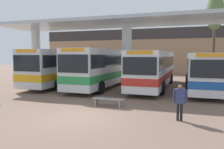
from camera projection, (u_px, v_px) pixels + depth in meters
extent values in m
plane|color=#755B4C|center=(80.00, 117.00, 10.22)|extent=(100.00, 100.00, 0.00)
cube|color=#9E7A5B|center=(155.00, 51.00, 35.93)|extent=(40.00, 0.50, 7.32)
cube|color=#332D2D|center=(155.00, 34.00, 35.69)|extent=(40.00, 0.58, 1.76)
cylinder|color=silver|center=(36.00, 57.00, 21.04)|extent=(0.80, 0.80, 5.51)
cylinder|color=silver|center=(127.00, 57.00, 18.24)|extent=(0.80, 0.80, 5.51)
cube|color=#A8B7C1|center=(127.00, 22.00, 18.00)|extent=(22.99, 5.46, 0.24)
cube|color=silver|center=(65.00, 66.00, 21.70)|extent=(2.62, 11.51, 3.03)
cube|color=black|center=(65.00, 60.00, 21.65)|extent=(2.65, 11.06, 0.97)
cube|color=orange|center=(66.00, 73.00, 21.76)|extent=(2.66, 11.55, 0.55)
cube|color=black|center=(26.00, 63.00, 16.18)|extent=(2.29, 0.09, 1.21)
cube|color=orange|center=(26.00, 51.00, 16.10)|extent=(1.74, 0.07, 0.22)
cylinder|color=black|center=(32.00, 83.00, 18.81)|extent=(0.29, 1.00, 1.00)
cylinder|color=black|center=(57.00, 84.00, 18.06)|extent=(0.29, 1.00, 1.00)
cylinder|color=black|center=(70.00, 76.00, 25.19)|extent=(0.29, 1.00, 1.00)
cylinder|color=black|center=(90.00, 77.00, 24.44)|extent=(0.29, 1.00, 1.00)
cube|color=silver|center=(102.00, 67.00, 19.51)|extent=(2.79, 10.22, 3.07)
cube|color=black|center=(102.00, 60.00, 19.46)|extent=(2.82, 9.82, 0.98)
cube|color=#2D934C|center=(102.00, 74.00, 19.57)|extent=(2.83, 10.26, 0.55)
cube|color=black|center=(72.00, 64.00, 14.68)|extent=(2.30, 0.13, 1.23)
cube|color=orange|center=(72.00, 50.00, 14.60)|extent=(1.75, 0.10, 0.22)
cylinder|color=black|center=(71.00, 86.00, 17.10)|extent=(0.31, 1.02, 1.02)
cylinder|color=black|center=(101.00, 87.00, 16.25)|extent=(0.31, 1.02, 1.02)
cylinder|color=black|center=(101.00, 78.00, 22.66)|extent=(0.31, 1.02, 1.02)
cylinder|color=black|center=(124.00, 79.00, 21.82)|extent=(0.31, 1.02, 1.02)
cube|color=white|center=(154.00, 68.00, 19.65)|extent=(2.80, 12.10, 2.88)
cube|color=black|center=(154.00, 62.00, 19.61)|extent=(2.83, 11.62, 0.92)
cube|color=red|center=(154.00, 75.00, 19.71)|extent=(2.84, 12.14, 0.52)
cube|color=black|center=(139.00, 66.00, 13.96)|extent=(2.23, 0.13, 1.15)
cube|color=orange|center=(139.00, 52.00, 13.89)|extent=(1.69, 0.10, 0.22)
cylinder|color=black|center=(130.00, 86.00, 16.69)|extent=(0.31, 1.03, 1.02)
cylinder|color=black|center=(163.00, 88.00, 15.86)|extent=(0.31, 1.03, 1.02)
cylinder|color=black|center=(148.00, 78.00, 23.27)|extent=(0.31, 1.03, 1.02)
cylinder|color=black|center=(171.00, 79.00, 22.45)|extent=(0.31, 1.03, 1.02)
cube|color=silver|center=(204.00, 70.00, 18.56)|extent=(2.69, 12.08, 2.72)
cube|color=black|center=(204.00, 64.00, 18.51)|extent=(2.73, 11.60, 0.87)
cube|color=#1E519E|center=(203.00, 77.00, 18.61)|extent=(2.73, 12.12, 0.49)
cube|color=black|center=(212.00, 69.00, 12.80)|extent=(2.38, 0.08, 1.09)
cube|color=orange|center=(212.00, 55.00, 12.73)|extent=(1.81, 0.07, 0.22)
cylinder|color=black|center=(187.00, 89.00, 15.54)|extent=(0.29, 0.97, 0.97)
cylinder|color=black|center=(187.00, 79.00, 22.20)|extent=(0.29, 0.97, 0.97)
cylinder|color=black|center=(215.00, 80.00, 21.37)|extent=(0.29, 0.97, 0.97)
cube|color=gray|center=(108.00, 99.00, 12.27)|extent=(1.76, 0.44, 0.04)
cube|color=gray|center=(97.00, 102.00, 12.50)|extent=(0.07, 0.37, 0.42)
cube|color=gray|center=(120.00, 104.00, 12.07)|extent=(0.07, 0.37, 0.42)
cylinder|color=black|center=(178.00, 112.00, 9.60)|extent=(0.12, 0.12, 0.78)
cylinder|color=black|center=(181.00, 112.00, 9.57)|extent=(0.12, 0.12, 0.78)
cube|color=navy|center=(180.00, 96.00, 9.53)|extent=(0.44, 0.27, 0.65)
sphere|color=#89664C|center=(180.00, 87.00, 9.49)|extent=(0.18, 0.18, 0.18)
cylinder|color=navy|center=(174.00, 96.00, 9.58)|extent=(0.09, 0.09, 0.55)
cylinder|color=navy|center=(186.00, 96.00, 9.47)|extent=(0.09, 0.09, 0.55)
cylinder|color=#473A2B|center=(213.00, 51.00, 26.19)|extent=(0.35, 0.35, 6.85)
ellipsoid|color=#516B3D|center=(215.00, 12.00, 25.79)|extent=(2.00, 2.00, 4.39)
cube|color=black|center=(110.00, 68.00, 35.06)|extent=(4.68, 1.72, 1.24)
cube|color=#1E2328|center=(110.00, 62.00, 34.97)|extent=(2.58, 1.57, 0.68)
cylinder|color=black|center=(120.00, 71.00, 35.46)|extent=(0.64, 0.22, 0.64)
cylinder|color=black|center=(117.00, 72.00, 33.85)|extent=(0.64, 0.22, 0.64)
cylinder|color=black|center=(104.00, 71.00, 36.36)|extent=(0.64, 0.22, 0.64)
cylinder|color=black|center=(100.00, 72.00, 34.74)|extent=(0.64, 0.22, 0.64)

